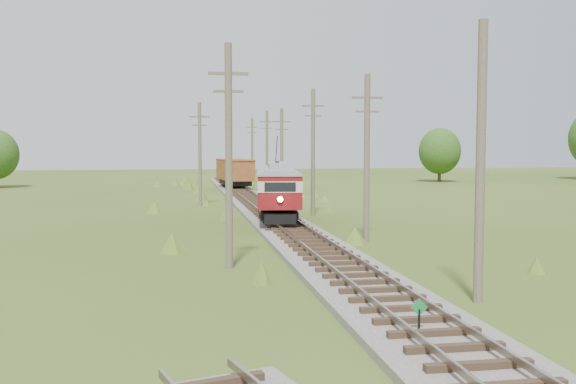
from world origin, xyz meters
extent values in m
plane|color=#2E4B16|center=(0.00, 0.00, 0.00)|extent=(260.00, 260.00, 0.00)
cube|color=#605B54|center=(0.00, 34.00, 0.12)|extent=(3.60, 96.00, 0.25)
cube|color=#726659|center=(-0.72, 34.00, 0.48)|extent=(0.08, 96.00, 0.17)
cube|color=#726659|center=(0.72, 34.00, 0.48)|extent=(0.08, 96.00, 0.17)
cube|color=#2D2116|center=(0.00, 34.00, 0.33)|extent=(2.40, 96.00, 0.16)
cylinder|color=black|center=(-0.20, 1.50, 0.40)|extent=(0.06, 0.06, 0.80)
cube|color=#1A7938|center=(-0.20, 1.50, 0.85)|extent=(0.45, 0.03, 0.45)
cube|color=black|center=(0.00, 26.86, 0.96)|extent=(3.30, 10.09, 0.40)
cube|color=maroon|center=(0.00, 26.86, 1.86)|extent=(3.78, 10.99, 0.99)
cube|color=beige|center=(0.00, 26.86, 2.67)|extent=(3.81, 11.04, 0.63)
cube|color=black|center=(0.00, 26.86, 2.67)|extent=(3.78, 10.56, 0.49)
cube|color=maroon|center=(0.00, 26.86, 3.12)|extent=(3.78, 10.99, 0.27)
cube|color=gray|center=(0.00, 26.86, 3.41)|extent=(3.84, 11.10, 0.34)
cube|color=gray|center=(0.00, 26.86, 3.72)|extent=(2.09, 8.15, 0.36)
sphere|color=#FFF2BF|center=(-0.65, 21.44, 2.00)|extent=(0.32, 0.32, 0.32)
cylinder|color=black|center=(0.19, 28.46, 4.73)|extent=(0.55, 4.15, 1.73)
cylinder|color=black|center=(-1.15, 22.90, 0.92)|extent=(0.19, 0.73, 0.72)
cylinder|color=black|center=(0.18, 22.74, 0.92)|extent=(0.19, 0.73, 0.72)
cylinder|color=black|center=(-0.18, 30.98, 0.92)|extent=(0.19, 0.73, 0.72)
cylinder|color=black|center=(1.15, 30.82, 0.92)|extent=(0.19, 0.73, 0.72)
cube|color=black|center=(0.00, 59.19, 0.94)|extent=(3.07, 8.08, 0.55)
cube|color=maroon|center=(0.00, 59.19, 2.31)|extent=(3.73, 9.01, 2.19)
cube|color=maroon|center=(0.00, 59.19, 3.46)|extent=(3.80, 9.19, 0.13)
cylinder|color=black|center=(-0.55, 56.49, 1.00)|extent=(0.22, 0.89, 0.88)
cylinder|color=black|center=(1.09, 56.66, 1.00)|extent=(0.22, 0.89, 0.88)
cylinder|color=black|center=(-1.09, 61.72, 1.00)|extent=(0.22, 0.89, 0.88)
cylinder|color=black|center=(0.55, 61.89, 1.00)|extent=(0.22, 0.89, 0.88)
cone|color=gray|center=(4.31, 49.16, 0.60)|extent=(3.19, 3.19, 1.20)
cone|color=gray|center=(5.11, 48.17, 0.35)|extent=(1.80, 1.80, 0.70)
cylinder|color=brown|center=(3.10, 5.00, 4.40)|extent=(0.30, 0.30, 8.80)
cylinder|color=brown|center=(3.30, 18.00, 4.30)|extent=(0.30, 0.30, 8.60)
cube|color=brown|center=(3.30, 18.00, 7.40)|extent=(1.60, 0.12, 0.12)
cube|color=brown|center=(3.30, 18.00, 6.70)|extent=(1.20, 0.10, 0.10)
cylinder|color=brown|center=(3.20, 31.00, 4.50)|extent=(0.30, 0.30, 9.00)
cube|color=brown|center=(3.20, 31.00, 7.80)|extent=(1.60, 0.12, 0.12)
cube|color=brown|center=(3.20, 31.00, 7.10)|extent=(1.20, 0.10, 0.10)
cylinder|color=brown|center=(3.00, 44.00, 4.20)|extent=(0.30, 0.30, 8.40)
cube|color=brown|center=(3.00, 44.00, 7.20)|extent=(1.60, 0.12, 0.12)
cube|color=brown|center=(3.00, 44.00, 6.50)|extent=(1.20, 0.10, 0.10)
cylinder|color=brown|center=(3.40, 57.00, 4.45)|extent=(0.30, 0.30, 8.90)
cube|color=brown|center=(3.40, 57.00, 7.70)|extent=(1.60, 0.12, 0.12)
cube|color=brown|center=(3.40, 57.00, 7.00)|extent=(1.20, 0.10, 0.10)
cylinder|color=brown|center=(3.20, 70.00, 4.35)|extent=(0.30, 0.30, 8.70)
cube|color=brown|center=(3.20, 70.00, 7.50)|extent=(1.60, 0.12, 0.12)
cube|color=brown|center=(3.20, 70.00, 6.80)|extent=(1.20, 0.10, 0.10)
cylinder|color=brown|center=(-4.20, 12.00, 4.50)|extent=(0.30, 0.30, 9.00)
cube|color=brown|center=(-4.20, 12.00, 7.80)|extent=(1.60, 0.12, 0.12)
cube|color=brown|center=(-4.20, 12.00, 7.10)|extent=(1.20, 0.10, 0.10)
cylinder|color=brown|center=(-4.50, 40.00, 4.30)|extent=(0.30, 0.30, 8.60)
cube|color=brown|center=(-4.50, 40.00, 7.40)|extent=(1.60, 0.12, 0.12)
cube|color=brown|center=(-4.50, 40.00, 6.70)|extent=(1.20, 0.10, 0.10)
cylinder|color=#38281C|center=(30.00, 72.00, 1.26)|extent=(0.50, 0.50, 2.52)
ellipsoid|color=#254A16|center=(30.00, 72.00, 4.34)|extent=(5.88, 5.88, 6.47)
camera|label=1|loc=(-6.12, -13.67, 4.88)|focal=40.00mm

